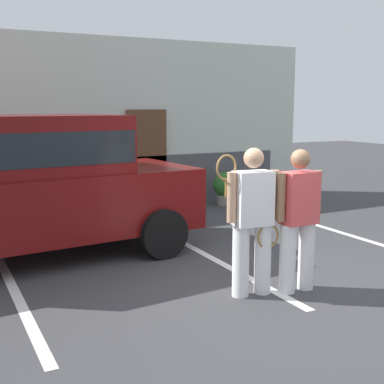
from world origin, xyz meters
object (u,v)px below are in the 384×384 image
object	(u,v)px
tennis_player_man	(252,219)
potted_plant_by_porch	(225,187)
parked_suv	(26,180)
tennis_player_woman	(298,219)

from	to	relation	value
tennis_player_man	potted_plant_by_porch	bearing A→B (deg)	-110.99
parked_suv	tennis_player_man	bearing A→B (deg)	-57.10
parked_suv	tennis_player_woman	size ratio (longest dim) A/B	2.82
parked_suv	tennis_player_woman	world-z (taller)	parked_suv
tennis_player_woman	potted_plant_by_porch	bearing A→B (deg)	-112.03
tennis_player_man	tennis_player_woman	size ratio (longest dim) A/B	1.02
parked_suv	tennis_player_woman	distance (m)	3.80
parked_suv	potted_plant_by_porch	distance (m)	5.22
potted_plant_by_porch	tennis_player_woman	bearing A→B (deg)	-111.80
parked_suv	potted_plant_by_porch	world-z (taller)	parked_suv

